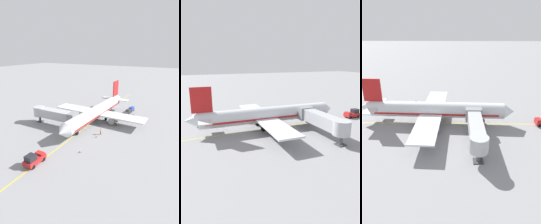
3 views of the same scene
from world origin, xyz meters
The scene contains 15 objects.
ground_plane centered at (0.00, 0.00, 0.00)m, with size 400.00×400.00×0.00m, color gray.
gate_lead_in_line centered at (0.00, 0.00, 0.00)m, with size 0.24×80.00×0.01m, color gold.
parked_airliner centered at (-0.83, 0.91, 3.19)m, with size 30.19×37.31×10.63m.
jet_bridge centered at (8.88, 9.89, 3.46)m, with size 15.09×3.50×4.98m.
pushback_tractor centered at (0.43, 27.13, 1.10)m, with size 2.22×4.40×2.40m.
baggage_tug_lead centered at (-10.55, -4.84, 0.71)m, with size 1.87×2.73×1.62m.
baggage_tug_trailing centered at (-6.46, -2.10, 0.71)m, with size 1.77×2.71×1.62m.
baggage_cart_front centered at (-7.56, -4.19, 0.95)m, with size 1.76×2.98×1.58m.
baggage_cart_second_in_train centered at (-7.63, -6.80, 0.95)m, with size 1.76×2.98×1.58m.
baggage_cart_third_in_train centered at (-7.80, -10.51, 0.95)m, with size 1.76×2.98×1.58m.
baggage_cart_tail_end centered at (-8.04, -13.67, 0.95)m, with size 1.76×2.98×1.58m.
ground_crew_wing_walker centered at (-5.86, 9.15, 0.95)m, with size 0.27×0.73×1.69m.
ground_crew_loader centered at (-7.67, 1.96, 0.95)m, with size 0.54×0.60×1.69m.
safety_cone_nose_left centered at (-5.50, 11.21, 0.29)m, with size 0.36×0.36×0.59m.
safety_cone_nose_right centered at (-5.43, 19.35, 0.29)m, with size 0.36×0.36×0.59m.
Camera 1 is at (-23.14, 48.25, 21.44)m, focal length 28.23 mm.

